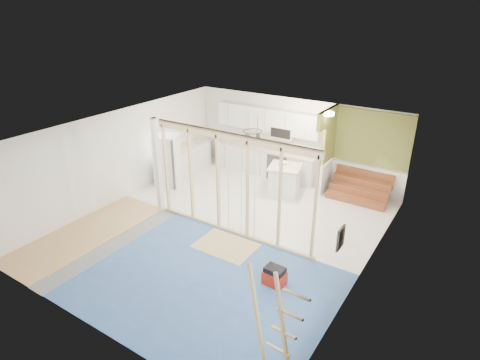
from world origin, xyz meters
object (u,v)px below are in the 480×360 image
Objects in this scene: island at (284,180)px; fridge at (168,160)px; ladder at (274,329)px; toolbox at (275,277)px.

fridge is at bearing -173.51° from island.
island is 6.56m from ladder.
fridge is at bearing 156.54° from toolbox.
fridge is 0.84× the size of ladder.
toolbox is 0.23× the size of ladder.
fridge reaches higher than island.
ladder is at bearing -79.86° from island.
fridge is 5.79m from toolbox.
fridge reaches higher than toolbox.
ladder is (1.03, -1.99, 0.78)m from toolbox.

